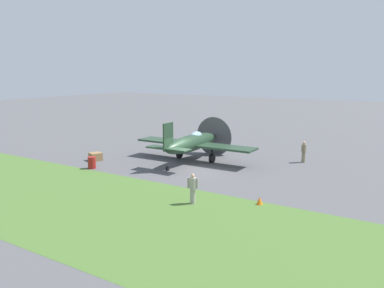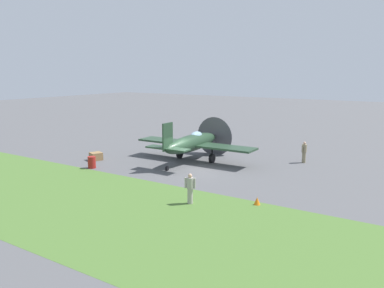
# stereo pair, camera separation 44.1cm
# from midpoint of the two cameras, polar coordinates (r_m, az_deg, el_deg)

# --- Properties ---
(ground_plane) EXTENTS (160.00, 160.00, 0.00)m
(ground_plane) POSITION_cam_midpoint_polar(r_m,az_deg,el_deg) (29.57, -0.76, -3.87)
(ground_plane) COLOR #515154
(grass_verge) EXTENTS (120.00, 11.00, 0.01)m
(grass_verge) POSITION_cam_midpoint_polar(r_m,az_deg,el_deg) (22.71, -13.88, -8.67)
(grass_verge) COLOR #476B2D
(grass_verge) RESTS_ON ground
(airplane_lead) EXTENTS (10.49, 8.33, 3.76)m
(airplane_lead) POSITION_cam_midpoint_polar(r_m,az_deg,el_deg) (32.27, -0.23, 0.20)
(airplane_lead) COLOR #233D28
(airplane_lead) RESTS_ON ground
(ground_crew_chief) EXTENTS (0.38, 0.60, 1.73)m
(ground_crew_chief) POSITION_cam_midpoint_polar(r_m,az_deg,el_deg) (33.26, 15.44, -1.03)
(ground_crew_chief) COLOR #847A5B
(ground_crew_chief) RESTS_ON ground
(ground_crew_mechanic) EXTENTS (0.59, 0.38, 1.73)m
(ground_crew_mechanic) POSITION_cam_midpoint_polar(r_m,az_deg,el_deg) (22.20, -0.47, -6.34)
(ground_crew_mechanic) COLOR #9E998E
(ground_crew_mechanic) RESTS_ON ground
(fuel_drum) EXTENTS (0.60, 0.60, 0.90)m
(fuel_drum) POSITION_cam_midpoint_polar(r_m,az_deg,el_deg) (31.18, -14.63, -2.62)
(fuel_drum) COLOR maroon
(fuel_drum) RESTS_ON ground
(supply_crate) EXTENTS (1.17, 1.17, 0.64)m
(supply_crate) POSITION_cam_midpoint_polar(r_m,az_deg,el_deg) (33.92, -14.09, -1.77)
(supply_crate) COLOR olive
(supply_crate) RESTS_ON ground
(runway_marker_cone) EXTENTS (0.36, 0.36, 0.44)m
(runway_marker_cone) POSITION_cam_midpoint_polar(r_m,az_deg,el_deg) (22.54, 9.15, -8.06)
(runway_marker_cone) COLOR orange
(runway_marker_cone) RESTS_ON ground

